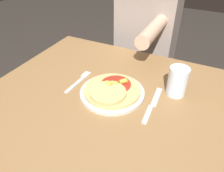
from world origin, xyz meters
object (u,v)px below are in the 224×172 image
at_px(fork, 80,80).
at_px(drinking_glass, 177,81).
at_px(dining_table, 109,120).
at_px(person_diner, 146,45).
at_px(plate, 112,93).
at_px(pizza, 111,90).
at_px(knife, 152,105).

distance_m(fork, drinking_glass, 0.41).
height_order(dining_table, drinking_glass, drinking_glass).
bearing_deg(person_diner, fork, -100.25).
distance_m(plate, pizza, 0.02).
height_order(pizza, person_diner, person_diner).
relative_size(dining_table, person_diner, 0.82).
relative_size(plate, fork, 1.48).
xyz_separation_m(pizza, knife, (0.17, 0.01, -0.02)).
distance_m(dining_table, pizza, 0.15).
xyz_separation_m(plate, knife, (0.17, 0.00, -0.00)).
height_order(plate, pizza, pizza).
height_order(knife, person_diner, person_diner).
relative_size(knife, drinking_glass, 1.85).
bearing_deg(fork, plate, -7.25).
relative_size(dining_table, knife, 4.53).
bearing_deg(dining_table, drinking_glass, 32.28).
xyz_separation_m(pizza, drinking_glass, (0.23, 0.12, 0.04)).
xyz_separation_m(drinking_glass, person_diner, (-0.29, 0.50, -0.12)).
relative_size(dining_table, pizza, 4.41).
relative_size(pizza, drinking_glass, 1.91).
distance_m(drinking_glass, person_diner, 0.59).
distance_m(pizza, person_diner, 0.63).
height_order(fork, knife, same).
xyz_separation_m(fork, drinking_glass, (0.40, 0.10, 0.06)).
bearing_deg(pizza, plate, 91.32).
bearing_deg(plate, knife, 1.34).
xyz_separation_m(fork, person_diner, (0.11, 0.59, -0.06)).
xyz_separation_m(dining_table, knife, (0.17, 0.03, 0.13)).
relative_size(plate, person_diner, 0.21).
relative_size(pizza, fork, 1.29).
distance_m(dining_table, fork, 0.22).
height_order(dining_table, fork, fork).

